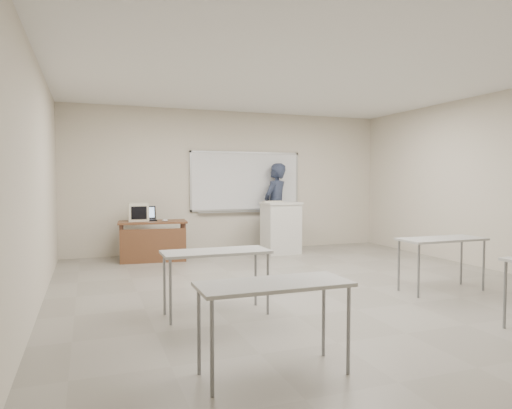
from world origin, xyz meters
name	(u,v)px	position (x,y,z in m)	size (l,w,h in m)	color
floor	(320,293)	(0.00, 0.00, -0.01)	(7.00, 8.00, 0.01)	gray
whiteboard	(246,182)	(0.30, 3.97, 1.48)	(2.48, 0.10, 1.31)	white
student_desks	(381,260)	(0.00, -1.35, 0.67)	(4.40, 2.20, 0.73)	#9B9C96
instructor_desk	(154,234)	(-1.80, 3.19, 0.52)	(1.26, 0.63, 0.75)	brown
podium	(281,228)	(0.80, 3.20, 0.54)	(0.76, 0.55, 1.06)	silver
crt_monitor	(138,212)	(-2.05, 3.43, 0.92)	(0.37, 0.42, 0.35)	beige
laptop	(146,217)	(-1.90, 3.44, 0.81)	(0.37, 0.34, 0.27)	black
mouse	(165,220)	(-1.60, 3.10, 0.77)	(0.11, 0.07, 0.04)	#B8B9BF
keyboard	(273,202)	(0.65, 3.28, 1.08)	(0.44, 0.15, 0.02)	beige
presenter	(276,206)	(0.93, 3.78, 0.95)	(0.69, 0.45, 1.89)	black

